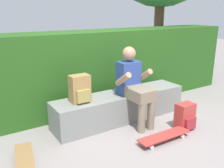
{
  "coord_description": "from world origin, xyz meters",
  "views": [
    {
      "loc": [
        -2.14,
        -2.78,
        1.73
      ],
      "look_at": [
        -0.05,
        0.5,
        0.57
      ],
      "focal_mm": 39.59,
      "sensor_mm": 36.0,
      "label": 1
    }
  ],
  "objects_px": {
    "person_skater": "(134,84)",
    "backpack_on_ground": "(185,117)",
    "skateboard_beside_bench": "(25,161)",
    "backpack_on_bench": "(80,89)",
    "bench_main": "(121,106)",
    "skateboard_near_person": "(164,136)"
  },
  "relations": [
    {
      "from": "person_skater",
      "to": "backpack_on_bench",
      "type": "xyz_separation_m",
      "value": [
        -0.81,
        0.21,
        -0.0
      ]
    },
    {
      "from": "bench_main",
      "to": "person_skater",
      "type": "bearing_deg",
      "value": -68.2
    },
    {
      "from": "skateboard_near_person",
      "to": "skateboard_beside_bench",
      "type": "bearing_deg",
      "value": 166.29
    },
    {
      "from": "backpack_on_bench",
      "to": "skateboard_near_person",
      "type": "bearing_deg",
      "value": -47.9
    },
    {
      "from": "skateboard_near_person",
      "to": "backpack_on_ground",
      "type": "distance_m",
      "value": 0.55
    },
    {
      "from": "skateboard_beside_bench",
      "to": "backpack_on_bench",
      "type": "height_order",
      "value": "backpack_on_bench"
    },
    {
      "from": "person_skater",
      "to": "backpack_on_ground",
      "type": "xyz_separation_m",
      "value": [
        0.54,
        -0.58,
        -0.46
      ]
    },
    {
      "from": "skateboard_beside_bench",
      "to": "backpack_on_ground",
      "type": "relative_size",
      "value": 2.06
    },
    {
      "from": "bench_main",
      "to": "skateboard_near_person",
      "type": "bearing_deg",
      "value": -83.95
    },
    {
      "from": "skateboard_near_person",
      "to": "skateboard_beside_bench",
      "type": "distance_m",
      "value": 1.81
    },
    {
      "from": "bench_main",
      "to": "skateboard_beside_bench",
      "type": "distance_m",
      "value": 1.74
    },
    {
      "from": "backpack_on_bench",
      "to": "backpack_on_ground",
      "type": "xyz_separation_m",
      "value": [
        1.34,
        -0.79,
        -0.45
      ]
    },
    {
      "from": "backpack_on_ground",
      "to": "skateboard_beside_bench",
      "type": "bearing_deg",
      "value": 172.05
    },
    {
      "from": "backpack_on_bench",
      "to": "skateboard_beside_bench",
      "type": "bearing_deg",
      "value": -153.43
    },
    {
      "from": "person_skater",
      "to": "backpack_on_ground",
      "type": "distance_m",
      "value": 0.91
    },
    {
      "from": "person_skater",
      "to": "backpack_on_ground",
      "type": "relative_size",
      "value": 3.0
    },
    {
      "from": "skateboard_near_person",
      "to": "bench_main",
      "type": "bearing_deg",
      "value": 96.05
    },
    {
      "from": "skateboard_beside_bench",
      "to": "backpack_on_bench",
      "type": "bearing_deg",
      "value": 26.57
    },
    {
      "from": "skateboard_beside_bench",
      "to": "bench_main",
      "type": "bearing_deg",
      "value": 16.16
    },
    {
      "from": "bench_main",
      "to": "person_skater",
      "type": "xyz_separation_m",
      "value": [
        0.09,
        -0.22,
        0.42
      ]
    },
    {
      "from": "skateboard_near_person",
      "to": "backpack_on_bench",
      "type": "xyz_separation_m",
      "value": [
        -0.82,
        0.9,
        0.57
      ]
    },
    {
      "from": "backpack_on_ground",
      "to": "skateboard_near_person",
      "type": "bearing_deg",
      "value": -168.22
    }
  ]
}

